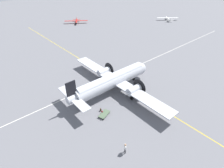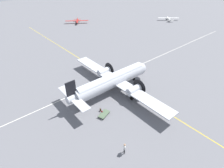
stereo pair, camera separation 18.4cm
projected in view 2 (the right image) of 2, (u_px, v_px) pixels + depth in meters
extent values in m
plane|color=slate|center=(112.00, 91.00, 37.07)|extent=(300.00, 300.00, 0.00)
cube|color=gold|center=(123.00, 85.00, 38.84)|extent=(120.00, 0.16, 0.01)
cube|color=silver|center=(100.00, 83.00, 39.76)|extent=(0.16, 120.00, 0.01)
cylinder|color=silver|center=(112.00, 81.00, 35.69)|extent=(2.95, 17.00, 2.76)
cylinder|color=silver|center=(112.00, 78.00, 35.27)|extent=(2.11, 16.16, 1.93)
sphere|color=silver|center=(140.00, 68.00, 40.22)|extent=(2.62, 2.62, 2.62)
cylinder|color=silver|center=(75.00, 97.00, 31.09)|extent=(1.55, 3.33, 1.52)
cube|color=black|center=(71.00, 89.00, 29.69)|extent=(0.16, 1.86, 3.18)
cube|color=silver|center=(73.00, 97.00, 30.79)|extent=(8.89, 1.75, 0.10)
cube|color=silver|center=(117.00, 81.00, 36.55)|extent=(27.76, 2.99, 0.20)
cylinder|color=silver|center=(104.00, 71.00, 39.70)|extent=(1.55, 2.91, 1.52)
cylinder|color=black|center=(109.00, 69.00, 40.55)|extent=(3.19, 0.07, 3.19)
sphere|color=black|center=(110.00, 69.00, 40.63)|extent=(0.53, 0.53, 0.53)
cylinder|color=silver|center=(134.00, 90.00, 33.68)|extent=(1.55, 2.91, 1.52)
cylinder|color=black|center=(139.00, 87.00, 34.53)|extent=(3.19, 0.07, 3.19)
sphere|color=black|center=(140.00, 87.00, 34.60)|extent=(0.53, 0.53, 0.53)
cylinder|color=#4C4C51|center=(103.00, 76.00, 40.16)|extent=(0.18, 0.18, 1.00)
cylinder|color=black|center=(103.00, 78.00, 40.44)|extent=(0.31, 1.10, 1.10)
cylinder|color=#4C4C51|center=(132.00, 95.00, 34.13)|extent=(0.18, 0.18, 1.00)
cylinder|color=black|center=(132.00, 97.00, 34.41)|extent=(0.31, 1.10, 1.10)
cylinder|color=#4C4C51|center=(134.00, 77.00, 40.16)|extent=(0.14, 0.14, 0.89)
cylinder|color=black|center=(134.00, 79.00, 40.41)|extent=(0.19, 0.70, 0.70)
cylinder|color=#2D2D33|center=(124.00, 150.00, 24.57)|extent=(0.13, 0.13, 0.89)
cylinder|color=#2D2D33|center=(125.00, 151.00, 24.36)|extent=(0.13, 0.13, 0.89)
cube|color=white|center=(125.00, 147.00, 24.04)|extent=(0.47, 0.37, 0.66)
sphere|color=tan|center=(125.00, 145.00, 23.77)|extent=(0.30, 0.30, 0.30)
cylinder|color=white|center=(124.00, 146.00, 24.27)|extent=(0.10, 0.10, 0.63)
cylinder|color=white|center=(125.00, 149.00, 23.84)|extent=(0.10, 0.10, 0.63)
cube|color=maroon|center=(125.00, 147.00, 24.01)|extent=(0.05, 0.03, 0.43)
cube|color=maroon|center=(102.00, 112.00, 31.29)|extent=(0.35, 0.14, 0.47)
cube|color=#551515|center=(102.00, 111.00, 31.14)|extent=(0.12, 0.10, 0.02)
cube|color=#47331E|center=(100.00, 110.00, 31.77)|extent=(0.36, 0.13, 0.53)
cube|color=#312315|center=(100.00, 109.00, 31.60)|extent=(0.13, 0.09, 0.02)
cube|color=#4C6047|center=(104.00, 114.00, 30.84)|extent=(1.87, 2.58, 0.04)
cube|color=#4C6047|center=(100.00, 117.00, 29.90)|extent=(1.13, 0.42, 0.04)
cylinder|color=#4C6047|center=(98.00, 116.00, 30.20)|extent=(0.04, 0.04, 0.22)
cylinder|color=#4C6047|center=(103.00, 118.00, 29.72)|extent=(0.04, 0.04, 0.22)
cylinder|color=black|center=(105.00, 111.00, 31.76)|extent=(0.15, 0.28, 0.28)
cylinder|color=black|center=(109.00, 112.00, 31.36)|extent=(0.15, 0.28, 0.28)
cylinder|color=black|center=(99.00, 117.00, 30.50)|extent=(0.15, 0.28, 0.28)
cylinder|color=black|center=(104.00, 119.00, 30.10)|extent=(0.15, 0.28, 0.28)
cylinder|color=#B2231E|center=(77.00, 21.00, 82.47)|extent=(6.41, 4.70, 0.87)
sphere|color=black|center=(77.00, 23.00, 79.39)|extent=(0.78, 0.78, 0.78)
cube|color=#B2231E|center=(77.00, 21.00, 81.93)|extent=(6.89, 9.50, 0.08)
cube|color=#B2231E|center=(77.00, 18.00, 84.97)|extent=(0.56, 0.40, 1.13)
cube|color=#B2231E|center=(77.00, 19.00, 85.28)|extent=(2.40, 3.20, 0.04)
cylinder|color=black|center=(77.00, 24.00, 80.73)|extent=(0.28, 0.22, 0.28)
cylinder|color=#4C4C51|center=(77.00, 24.00, 80.68)|extent=(0.06, 0.06, 0.21)
cylinder|color=black|center=(79.00, 22.00, 83.23)|extent=(0.28, 0.22, 0.28)
cylinder|color=#4C4C51|center=(79.00, 22.00, 83.18)|extent=(0.06, 0.06, 0.21)
cylinder|color=black|center=(76.00, 23.00, 83.08)|extent=(0.28, 0.22, 0.28)
cylinder|color=#4C4C51|center=(76.00, 22.00, 83.02)|extent=(0.06, 0.06, 0.21)
cylinder|color=white|center=(169.00, 19.00, 86.53)|extent=(5.78, 5.17, 0.85)
sphere|color=black|center=(167.00, 17.00, 89.54)|extent=(0.76, 0.76, 0.76)
cube|color=white|center=(169.00, 18.00, 86.64)|extent=(7.62, 8.55, 0.08)
cube|color=white|center=(171.00, 19.00, 83.34)|extent=(0.50, 0.45, 1.10)
cube|color=white|center=(171.00, 20.00, 83.65)|extent=(2.62, 2.91, 0.04)
cylinder|color=black|center=(167.00, 19.00, 88.93)|extent=(0.26, 0.24, 0.28)
cylinder|color=#4C4C51|center=(167.00, 19.00, 88.88)|extent=(0.06, 0.06, 0.21)
cylinder|color=black|center=(167.00, 20.00, 86.57)|extent=(0.26, 0.24, 0.28)
cylinder|color=#4C4C51|center=(167.00, 20.00, 86.51)|extent=(0.06, 0.06, 0.21)
cylinder|color=black|center=(170.00, 20.00, 86.56)|extent=(0.26, 0.24, 0.28)
cylinder|color=#4C4C51|center=(170.00, 20.00, 86.50)|extent=(0.06, 0.06, 0.21)
cube|color=orange|center=(79.00, 103.00, 33.86)|extent=(0.36, 0.36, 0.03)
cone|color=orange|center=(79.00, 102.00, 33.74)|extent=(0.31, 0.31, 0.48)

